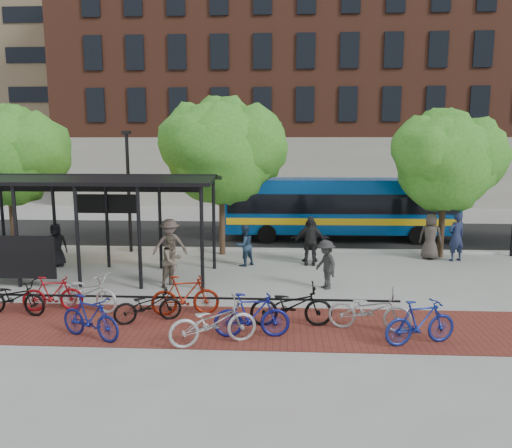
# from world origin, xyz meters

# --- Properties ---
(ground) EXTENTS (160.00, 160.00, 0.00)m
(ground) POSITION_xyz_m (0.00, 0.00, 0.00)
(ground) COLOR #9E9E99
(ground) RESTS_ON ground
(asphalt_street) EXTENTS (160.00, 8.00, 0.01)m
(asphalt_street) POSITION_xyz_m (0.00, 8.00, 0.01)
(asphalt_street) COLOR black
(asphalt_street) RESTS_ON ground
(curb) EXTENTS (160.00, 0.25, 0.12)m
(curb) POSITION_xyz_m (0.00, 4.00, 0.06)
(curb) COLOR #B7B7B2
(curb) RESTS_ON ground
(brick_strip) EXTENTS (24.00, 3.00, 0.01)m
(brick_strip) POSITION_xyz_m (-2.00, -5.00, 0.00)
(brick_strip) COLOR maroon
(brick_strip) RESTS_ON ground
(bike_rack_rail) EXTENTS (12.00, 0.05, 0.95)m
(bike_rack_rail) POSITION_xyz_m (-3.30, -4.10, 0.00)
(bike_rack_rail) COLOR black
(bike_rack_rail) RESTS_ON ground
(building_brick) EXTENTS (55.00, 14.00, 20.00)m
(building_brick) POSITION_xyz_m (10.00, 26.00, 10.00)
(building_brick) COLOR brown
(building_brick) RESTS_ON ground
(building_tower) EXTENTS (22.00, 22.00, 30.00)m
(building_tower) POSITION_xyz_m (-16.00, 40.00, 15.00)
(building_tower) COLOR #7A664C
(building_tower) RESTS_ON ground
(bus_shelter) EXTENTS (10.60, 3.07, 3.60)m
(bus_shelter) POSITION_xyz_m (-8.13, -0.48, 3.00)
(bus_shelter) COLOR black
(bus_shelter) RESTS_ON ground
(tree_a) EXTENTS (4.90, 4.00, 6.18)m
(tree_a) POSITION_xyz_m (-11.91, 3.35, 4.24)
(tree_a) COLOR #382619
(tree_a) RESTS_ON ground
(tree_b) EXTENTS (5.15, 4.20, 6.47)m
(tree_b) POSITION_xyz_m (-2.90, 3.35, 4.46)
(tree_b) COLOR #382619
(tree_b) RESTS_ON ground
(tree_c) EXTENTS (4.66, 3.80, 5.92)m
(tree_c) POSITION_xyz_m (6.09, 3.35, 4.05)
(tree_c) COLOR #382619
(tree_c) RESTS_ON ground
(lamp_post_left) EXTENTS (0.35, 0.20, 5.12)m
(lamp_post_left) POSITION_xyz_m (-7.00, 3.60, 2.75)
(lamp_post_left) COLOR black
(lamp_post_left) RESTS_ON ground
(bus) EXTENTS (10.89, 2.75, 2.93)m
(bus) POSITION_xyz_m (2.25, 6.88, 1.68)
(bus) COLOR navy
(bus) RESTS_ON ground
(bike_0) EXTENTS (1.95, 0.94, 0.98)m
(bike_0) POSITION_xyz_m (-7.74, -4.44, 0.49)
(bike_0) COLOR black
(bike_0) RESTS_ON ground
(bike_1) EXTENTS (1.70, 0.73, 0.99)m
(bike_1) POSITION_xyz_m (-6.84, -4.09, 0.50)
(bike_1) COLOR maroon
(bike_1) RESTS_ON ground
(bike_2) EXTENTS (2.18, 1.35, 1.08)m
(bike_2) POSITION_xyz_m (-5.92, -3.98, 0.54)
(bike_2) COLOR silver
(bike_2) RESTS_ON ground
(bike_3) EXTENTS (1.82, 1.18, 1.07)m
(bike_3) POSITION_xyz_m (-5.02, -6.01, 0.53)
(bike_3) COLOR navy
(bike_3) RESTS_ON ground
(bike_4) EXTENTS (1.85, 1.25, 0.92)m
(bike_4) POSITION_xyz_m (-3.96, -4.82, 0.46)
(bike_4) COLOR black
(bike_4) RESTS_ON ground
(bike_5) EXTENTS (1.90, 0.81, 1.11)m
(bike_5) POSITION_xyz_m (-3.09, -4.21, 0.55)
(bike_5) COLOR maroon
(bike_5) RESTS_ON ground
(bike_6) EXTENTS (2.19, 1.42, 1.09)m
(bike_6) POSITION_xyz_m (-2.05, -6.18, 0.54)
(bike_6) COLOR #A8A8AA
(bike_6) RESTS_ON ground
(bike_7) EXTENTS (1.87, 0.67, 1.10)m
(bike_7) POSITION_xyz_m (-1.18, -5.70, 0.55)
(bike_7) COLOR navy
(bike_7) RESTS_ON ground
(bike_8) EXTENTS (2.14, 0.84, 1.11)m
(bike_8) POSITION_xyz_m (-0.23, -4.88, 0.55)
(bike_8) COLOR black
(bike_8) RESTS_ON ground
(bike_10) EXTENTS (2.14, 1.06, 1.07)m
(bike_10) POSITION_xyz_m (1.72, -5.08, 0.54)
(bike_10) COLOR #99989B
(bike_10) RESTS_ON ground
(bike_11) EXTENTS (1.86, 1.01, 1.08)m
(bike_11) POSITION_xyz_m (2.74, -5.91, 0.54)
(bike_11) COLOR navy
(bike_11) RESTS_ON ground
(pedestrian_0) EXTENTS (0.92, 0.72, 1.65)m
(pedestrian_0) POSITION_xyz_m (-9.01, 0.88, 0.83)
(pedestrian_0) COLOR black
(pedestrian_0) RESTS_ON ground
(pedestrian_2) EXTENTS (0.97, 0.96, 1.58)m
(pedestrian_2) POSITION_xyz_m (-1.92, 1.38, 0.79)
(pedestrian_2) COLOR #223650
(pedestrian_2) RESTS_ON ground
(pedestrian_3) EXTENTS (1.33, 0.89, 1.93)m
(pedestrian_3) POSITION_xyz_m (-4.55, 0.42, 0.96)
(pedestrian_3) COLOR brown
(pedestrian_3) RESTS_ON ground
(pedestrian_4) EXTENTS (1.13, 0.53, 1.88)m
(pedestrian_4) POSITION_xyz_m (0.57, 1.66, 0.94)
(pedestrian_4) COLOR #242424
(pedestrian_4) RESTS_ON ground
(pedestrian_5) EXTENTS (1.59, 0.59, 1.69)m
(pedestrian_5) POSITION_xyz_m (0.63, 2.23, 0.84)
(pedestrian_5) COLOR black
(pedestrian_5) RESTS_ON ground
(pedestrian_6) EXTENTS (1.08, 0.93, 1.86)m
(pedestrian_6) POSITION_xyz_m (5.46, 2.87, 0.93)
(pedestrian_6) COLOR #453B37
(pedestrian_6) RESTS_ON ground
(pedestrian_7) EXTENTS (0.83, 0.69, 1.95)m
(pedestrian_7) POSITION_xyz_m (6.38, 2.61, 0.98)
(pedestrian_7) COLOR #1D2544
(pedestrian_7) RESTS_ON ground
(pedestrian_8) EXTENTS (0.96, 1.03, 1.70)m
(pedestrian_8) POSITION_xyz_m (-4.05, -1.50, 0.85)
(pedestrian_8) COLOR brown
(pedestrian_8) RESTS_ON ground
(pedestrian_9) EXTENTS (0.98, 1.18, 1.59)m
(pedestrian_9) POSITION_xyz_m (0.93, -1.50, 0.80)
(pedestrian_9) COLOR #2A2A2A
(pedestrian_9) RESTS_ON ground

